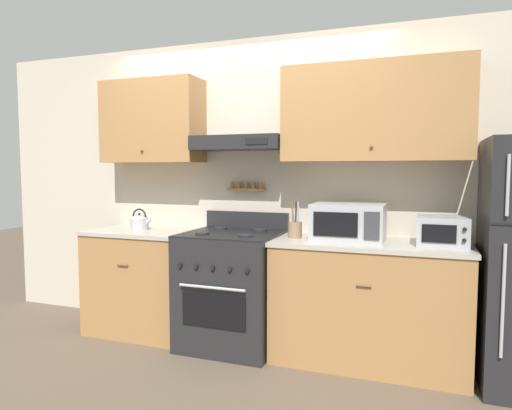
# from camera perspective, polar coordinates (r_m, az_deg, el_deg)

# --- Properties ---
(ground_plane) EXTENTS (16.00, 16.00, 0.00)m
(ground_plane) POSITION_cam_1_polar(r_m,az_deg,el_deg) (3.67, -4.88, -18.53)
(ground_plane) COLOR brown
(wall_back) EXTENTS (5.20, 0.46, 2.55)m
(wall_back) POSITION_cam_1_polar(r_m,az_deg,el_deg) (3.91, 0.23, 5.11)
(wall_back) COLOR beige
(wall_back) RESTS_ON ground_plane
(counter_left) EXTENTS (0.94, 0.66, 0.91)m
(counter_left) POSITION_cam_1_polar(r_m,az_deg,el_deg) (4.21, -13.61, -9.12)
(counter_left) COLOR #AD7A47
(counter_left) RESTS_ON ground_plane
(counter_right) EXTENTS (1.40, 0.66, 0.91)m
(counter_right) POSITION_cam_1_polar(r_m,az_deg,el_deg) (3.55, 13.92, -11.67)
(counter_right) COLOR #AD7A47
(counter_right) RESTS_ON ground_plane
(stove_range) EXTENTS (0.76, 0.74, 1.07)m
(stove_range) POSITION_cam_1_polar(r_m,az_deg,el_deg) (3.77, -2.99, -10.36)
(stove_range) COLOR #232326
(stove_range) RESTS_ON ground_plane
(tea_kettle) EXTENTS (0.20, 0.16, 0.19)m
(tea_kettle) POSITION_cam_1_polar(r_m,az_deg,el_deg) (4.13, -14.34, -2.04)
(tea_kettle) COLOR #B7B7BC
(tea_kettle) RESTS_ON counter_left
(microwave) EXTENTS (0.53, 0.36, 0.27)m
(microwave) POSITION_cam_1_polar(r_m,az_deg,el_deg) (3.46, 11.44, -2.11)
(microwave) COLOR #ADAFB5
(microwave) RESTS_ON counter_right
(utensil_crock) EXTENTS (0.11, 0.11, 0.28)m
(utensil_crock) POSITION_cam_1_polar(r_m,az_deg,el_deg) (3.53, 4.91, -2.98)
(utensil_crock) COLOR #8E7051
(utensil_crock) RESTS_ON counter_right
(toaster_oven) EXTENTS (0.34, 0.30, 0.20)m
(toaster_oven) POSITION_cam_1_polar(r_m,az_deg,el_deg) (3.41, 22.27, -3.04)
(toaster_oven) COLOR #ADAFB5
(toaster_oven) RESTS_ON counter_right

